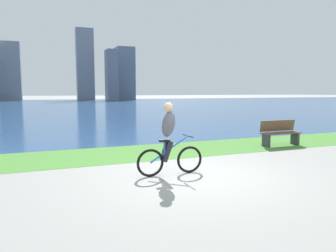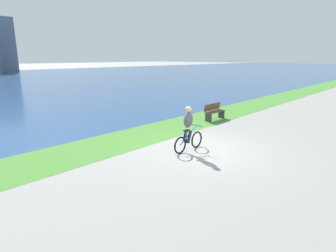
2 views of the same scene
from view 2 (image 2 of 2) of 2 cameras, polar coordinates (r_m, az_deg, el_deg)
The scene contains 4 objects.
ground_plane at distance 10.71m, azimuth 7.10°, elevation -4.80°, with size 300.00×300.00×0.00m, color gray.
grass_strip_bayside at distance 12.74m, azimuth -4.69°, elevation -1.67°, with size 120.00×2.69×0.01m, color #478433.
cyclist_lead at distance 10.30m, azimuth 4.15°, elevation -0.63°, with size 1.62×0.52×1.68m.
bench_near_path at distance 15.86m, azimuth 9.39°, elevation 2.94°, with size 1.50×0.47×0.90m.
Camera 2 is at (-8.30, -5.84, 3.41)m, focal length 30.01 mm.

